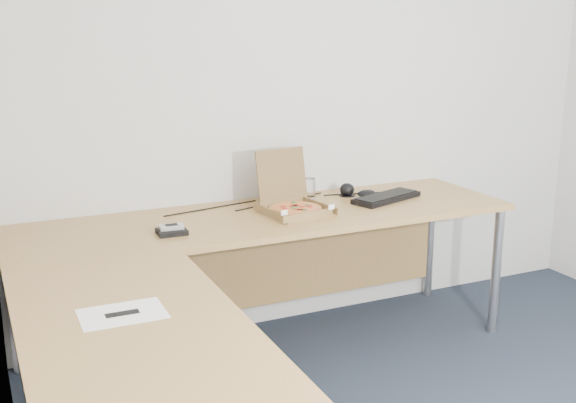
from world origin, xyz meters
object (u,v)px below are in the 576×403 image
keyboard (386,198)px  wallet (172,232)px  desk (238,254)px  pizza_box (294,206)px  drinking_glass (309,189)px

keyboard → wallet: keyboard is taller
desk → keyboard: 1.10m
desk → wallet: bearing=122.7°
pizza_box → wallet: pizza_box is taller
desk → keyboard: size_ratio=6.09×
pizza_box → keyboard: (0.56, 0.02, -0.02)m
pizza_box → keyboard: size_ratio=0.82×
keyboard → desk: bearing=-175.5°
desk → drinking_glass: (0.65, 0.63, 0.08)m
drinking_glass → pizza_box: bearing=-131.5°
pizza_box → wallet: 0.66m
wallet → keyboard: bearing=8.0°
pizza_box → desk: bearing=-147.5°
desk → keyboard: bearing=23.3°
keyboard → wallet: (-1.21, -0.13, -0.00)m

